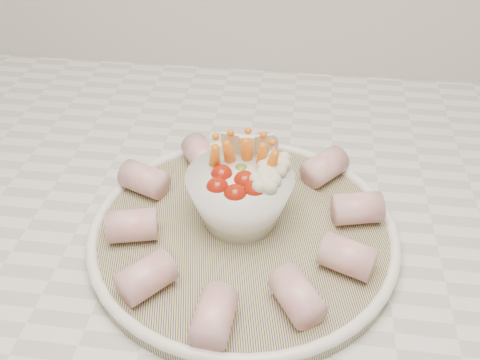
# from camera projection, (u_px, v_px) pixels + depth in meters

# --- Properties ---
(serving_platter) EXTENTS (0.39, 0.39, 0.02)m
(serving_platter) POSITION_uv_depth(u_px,v_px,m) (243.00, 232.00, 0.58)
(serving_platter) COLOR navy
(serving_platter) RESTS_ON kitchen_counter
(veggie_bowl) EXTENTS (0.11, 0.11, 0.09)m
(veggie_bowl) POSITION_uv_depth(u_px,v_px,m) (242.00, 193.00, 0.57)
(veggie_bowl) COLOR white
(veggie_bowl) RESTS_ON serving_platter
(cured_meat_rolls) EXTENTS (0.30, 0.30, 0.03)m
(cured_meat_rolls) POSITION_uv_depth(u_px,v_px,m) (243.00, 217.00, 0.57)
(cured_meat_rolls) COLOR #BE5763
(cured_meat_rolls) RESTS_ON serving_platter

